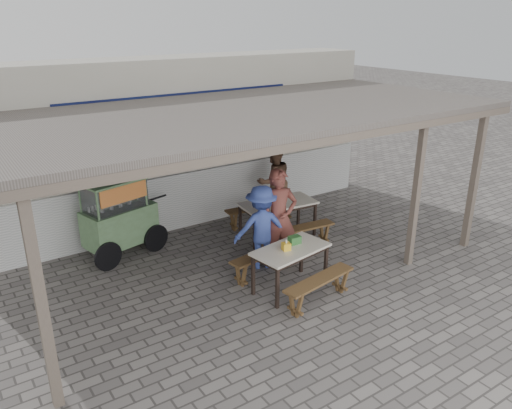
{
  "coord_description": "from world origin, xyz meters",
  "views": [
    {
      "loc": [
        -4.57,
        -6.16,
        4.27
      ],
      "look_at": [
        0.18,
        0.9,
        1.05
      ],
      "focal_mm": 35.0,
      "sensor_mm": 36.0,
      "label": 1
    }
  ],
  "objects": [
    {
      "name": "bench_left_street",
      "position": [
        0.99,
        0.72,
        0.34
      ],
      "size": [
        1.65,
        0.44,
        0.45
      ],
      "rotation": [
        0.0,
        0.0,
        -0.1
      ],
      "color": "brown",
      "rests_on": "ground"
    },
    {
      "name": "warung_roof",
      "position": [
        0.02,
        0.9,
        2.71
      ],
      "size": [
        9.0,
        4.21,
        2.81
      ],
      "color": "#605952",
      "rests_on": "ground"
    },
    {
      "name": "bench_right_street",
      "position": [
        0.07,
        -1.03,
        0.33
      ],
      "size": [
        1.4,
        0.48,
        0.45
      ],
      "rotation": [
        0.0,
        0.0,
        0.15
      ],
      "color": "brown",
      "rests_on": "ground"
    },
    {
      "name": "ground",
      "position": [
        0.0,
        0.0,
        0.0
      ],
      "size": [
        60.0,
        60.0,
        0.0
      ],
      "primitive_type": "plane",
      "color": "slate",
      "rests_on": "ground"
    },
    {
      "name": "patron_street_side",
      "position": [
        0.36,
        0.44,
        0.9
      ],
      "size": [
        0.76,
        0.61,
        1.8
      ],
      "primitive_type": "imported",
      "rotation": [
        0.0,
        0.0,
        -0.31
      ],
      "color": "brown",
      "rests_on": "ground"
    },
    {
      "name": "bench_left_wall",
      "position": [
        1.13,
        2.12,
        0.34
      ],
      "size": [
        1.65,
        0.44,
        0.45
      ],
      "rotation": [
        0.0,
        0.0,
        -0.1
      ],
      "color": "brown",
      "rests_on": "ground"
    },
    {
      "name": "table_right",
      "position": [
        -0.02,
        -0.41,
        0.67
      ],
      "size": [
        1.36,
        0.86,
        0.75
      ],
      "rotation": [
        0.0,
        0.0,
        0.15
      ],
      "color": "beige",
      "rests_on": "ground"
    },
    {
      "name": "patron_wall_side",
      "position": [
        1.62,
        2.33,
        0.85
      ],
      "size": [
        0.86,
        0.68,
        1.69
      ],
      "primitive_type": "imported",
      "rotation": [
        0.0,
        0.0,
        3.09
      ],
      "color": "brown",
      "rests_on": "ground"
    },
    {
      "name": "table_left",
      "position": [
        1.06,
        1.42,
        0.67
      ],
      "size": [
        1.59,
        0.89,
        0.75
      ],
      "rotation": [
        0.0,
        0.0,
        -0.1
      ],
      "color": "beige",
      "rests_on": "ground"
    },
    {
      "name": "vendor_cart",
      "position": [
        -1.9,
        2.38,
        0.82
      ],
      "size": [
        1.78,
        1.05,
        1.5
      ],
      "rotation": [
        0.0,
        0.0,
        0.25
      ],
      "color": "#628D5E",
      "rests_on": "ground"
    },
    {
      "name": "tissue_box",
      "position": [
        -0.13,
        -0.42,
        0.81
      ],
      "size": [
        0.15,
        0.15,
        0.12
      ],
      "primitive_type": "cube",
      "rotation": [
        0.0,
        0.0,
        -0.23
      ],
      "color": "yellow",
      "rests_on": "table_right"
    },
    {
      "name": "condiment_bowl",
      "position": [
        0.79,
        1.5,
        0.78
      ],
      "size": [
        0.26,
        0.26,
        0.05
      ],
      "primitive_type": "imported",
      "rotation": [
        0.0,
        0.0,
        -0.22
      ],
      "color": "white",
      "rests_on": "table_left"
    },
    {
      "name": "donation_box",
      "position": [
        0.14,
        -0.3,
        0.82
      ],
      "size": [
        0.21,
        0.14,
        0.13
      ],
      "primitive_type": "cube",
      "rotation": [
        0.0,
        0.0,
        -0.07
      ],
      "color": "#2F6A2F",
      "rests_on": "table_right"
    },
    {
      "name": "back_wall",
      "position": [
        -0.0,
        3.58,
        1.72
      ],
      "size": [
        9.0,
        1.28,
        3.5
      ],
      "color": "#B5AFA2",
      "rests_on": "ground"
    },
    {
      "name": "patron_right_table",
      "position": [
        0.04,
        0.53,
        0.77
      ],
      "size": [
        1.13,
        0.88,
        1.54
      ],
      "primitive_type": "imported",
      "rotation": [
        0.0,
        0.0,
        2.79
      ],
      "color": "#384C9E",
      "rests_on": "ground"
    },
    {
      "name": "condiment_jar",
      "position": [
        1.34,
        1.52,
        0.79
      ],
      "size": [
        0.07,
        0.07,
        0.08
      ],
      "primitive_type": "cylinder",
      "color": "white",
      "rests_on": "table_left"
    },
    {
      "name": "bench_right_wall",
      "position": [
        -0.12,
        0.21,
        0.33
      ],
      "size": [
        1.4,
        0.48,
        0.45
      ],
      "rotation": [
        0.0,
        0.0,
        0.15
      ],
      "color": "brown",
      "rests_on": "ground"
    }
  ]
}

